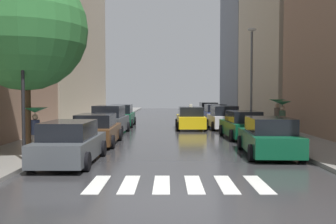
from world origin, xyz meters
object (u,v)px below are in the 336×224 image
object	(u,v)px
parked_car_left_fourth	(120,116)
pedestrian_by_kerb	(275,108)
street_tree_left	(23,29)
lamp_post_right	(250,71)
taxi_midroad	(189,119)
pedestrian_foreground	(281,111)
parked_car_right_third	(222,118)
parked_car_left_nearest	(69,143)
parked_car_left_third	(108,121)
parked_car_right_nearest	(267,137)
pedestrian_near_tree	(33,120)
traffic_light_left_corner	(21,73)
parked_car_left_second	(95,130)
parked_car_right_second	(241,125)
parked_car_right_fourth	(213,114)
parked_car_right_fifth	(207,111)

from	to	relation	value
parked_car_left_fourth	pedestrian_by_kerb	xyz separation A→B (m)	(10.47, -6.29, 0.83)
street_tree_left	lamp_post_right	xyz separation A→B (m)	(11.49, 11.52, -0.94)
parked_car_left_fourth	taxi_midroad	size ratio (longest dim) A/B	1.04
pedestrian_foreground	pedestrian_by_kerb	size ratio (longest dim) A/B	0.97
parked_car_right_third	pedestrian_foreground	distance (m)	6.75
parked_car_left_nearest	parked_car_left_third	bearing A→B (deg)	1.11
parked_car_left_nearest	pedestrian_foreground	size ratio (longest dim) A/B	2.34
parked_car_right_nearest	pedestrian_near_tree	world-z (taller)	pedestrian_near_tree
traffic_light_left_corner	parked_car_right_third	bearing A→B (deg)	56.63
parked_car_left_second	traffic_light_left_corner	bearing A→B (deg)	162.81
parked_car_right_second	pedestrian_foreground	xyz separation A→B (m)	(2.12, -0.54, 0.83)
parked_car_left_nearest	lamp_post_right	size ratio (longest dim) A/B	0.66
parked_car_left_second	parked_car_left_fourth	size ratio (longest dim) A/B	1.00
parked_car_right_fourth	parked_car_right_fifth	distance (m)	5.88
parked_car_right_second	pedestrian_by_kerb	world-z (taller)	pedestrian_by_kerb
parked_car_left_third	parked_car_right_nearest	size ratio (longest dim) A/B	1.00
parked_car_left_nearest	traffic_light_left_corner	size ratio (longest dim) A/B	1.08
parked_car_left_third	parked_car_right_fourth	distance (m)	11.91
parked_car_right_third	parked_car_left_second	bearing A→B (deg)	136.57
street_tree_left	pedestrian_near_tree	bearing A→B (deg)	20.01
parked_car_left_third	taxi_midroad	xyz separation A→B (m)	(5.33, 3.27, -0.08)
pedestrian_near_tree	traffic_light_left_corner	bearing A→B (deg)	94.44
parked_car_right_second	parked_car_right_third	size ratio (longest dim) A/B	1.12
parked_car_right_third	lamp_post_right	size ratio (longest dim) A/B	0.60
parked_car_left_second	taxi_midroad	size ratio (longest dim) A/B	1.04
pedestrian_near_tree	pedestrian_by_kerb	bearing A→B (deg)	-146.67
pedestrian_by_kerb	traffic_light_left_corner	xyz separation A→B (m)	(-11.98, -10.22, 1.65)
parked_car_left_third	parked_car_left_fourth	size ratio (longest dim) A/B	1.01
taxi_midroad	pedestrian_by_kerb	world-z (taller)	pedestrian_by_kerb
pedestrian_foreground	parked_car_right_nearest	bearing A→B (deg)	-46.61
parked_car_left_second	parked_car_right_second	distance (m)	8.32
parked_car_right_fourth	pedestrian_near_tree	xyz separation A→B (m)	(-9.44, -17.89, 0.72)
parked_car_left_fourth	traffic_light_left_corner	distance (m)	16.76
parked_car_left_third	parked_car_right_fourth	world-z (taller)	parked_car_left_third
parked_car_right_nearest	parked_car_right_second	world-z (taller)	parked_car_right_nearest
pedestrian_by_kerb	lamp_post_right	xyz separation A→B (m)	(-0.98, 2.93, 2.54)
parked_car_right_third	traffic_light_left_corner	size ratio (longest dim) A/B	0.97
pedestrian_foreground	parked_car_left_nearest	bearing A→B (deg)	-78.13
parked_car_left_third	parked_car_right_nearest	world-z (taller)	parked_car_left_third
parked_car_right_third	pedestrian_foreground	bearing A→B (deg)	-161.24
parked_car_right_third	pedestrian_near_tree	distance (m)	15.43
parked_car_left_nearest	traffic_light_left_corner	xyz separation A→B (m)	(-1.61, -0.21, 2.56)
parked_car_right_fifth	street_tree_left	world-z (taller)	street_tree_left
parked_car_right_fourth	lamp_post_right	bearing A→B (deg)	-166.47
parked_car_left_nearest	pedestrian_near_tree	size ratio (longest dim) A/B	2.53
parked_car_right_fifth	pedestrian_foreground	bearing A→B (deg)	-173.68
taxi_midroad	pedestrian_by_kerb	size ratio (longest dim) A/B	2.19
parked_car_left_third	pedestrian_near_tree	world-z (taller)	pedestrian_near_tree
parked_car_left_second	parked_car_right_fourth	bearing A→B (deg)	-28.92
parked_car_left_fourth	taxi_midroad	xyz separation A→B (m)	(5.28, -2.61, -0.04)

